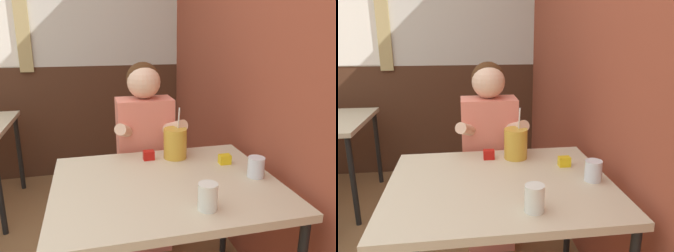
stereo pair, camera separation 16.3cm
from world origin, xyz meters
The scene contains 9 objects.
brick_wall_right centered at (1.50, 1.15, 1.35)m, with size 0.08×4.30×2.70m.
back_wall centered at (-0.01, 2.33, 1.36)m, with size 5.93×0.09×2.70m.
main_table centered at (0.89, 0.36, 0.67)m, with size 1.04×0.85×0.74m.
person_seated centered at (0.89, 0.92, 0.65)m, with size 0.42×0.40×1.24m.
cocktail_pitcher centered at (1.01, 0.65, 0.82)m, with size 0.13×0.13×0.29m.
glass_near_pitcher centered at (1.33, 0.31, 0.79)m, with size 0.08×0.08×0.10m.
glass_center centered at (0.99, 0.08, 0.79)m, with size 0.08×0.08×0.11m.
condiment_ketchup centered at (0.87, 0.65, 0.76)m, with size 0.06×0.04×0.05m.
condiment_mustard centered at (1.25, 0.50, 0.76)m, with size 0.06×0.04×0.05m.
Camera 1 is at (0.57, -1.00, 1.40)m, focal length 35.00 mm.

